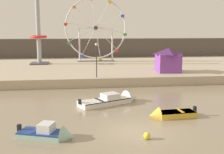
{
  "coord_description": "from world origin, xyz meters",
  "views": [
    {
      "loc": [
        -3.81,
        -17.38,
        6.71
      ],
      "look_at": [
        -0.47,
        8.85,
        2.2
      ],
      "focal_mm": 45.25,
      "sensor_mm": 36.0,
      "label": 1
    }
  ],
  "objects_px": {
    "motorboat_mustard_yellow": "(168,114)",
    "ferris_wheel_white_frame": "(96,29)",
    "carnival_booth_purple_stall": "(168,60)",
    "motorboat_seafoam": "(51,134)",
    "mooring_buoy_orange": "(147,136)",
    "motorboat_white_red_stripe": "(115,99)",
    "promenade_lamp_near": "(96,55)",
    "drop_tower_steel_tower": "(38,35)"
  },
  "relations": [
    {
      "from": "ferris_wheel_white_frame",
      "to": "mooring_buoy_orange",
      "type": "height_order",
      "value": "ferris_wheel_white_frame"
    },
    {
      "from": "motorboat_seafoam",
      "to": "drop_tower_steel_tower",
      "type": "distance_m",
      "value": 30.66
    },
    {
      "from": "motorboat_mustard_yellow",
      "to": "mooring_buoy_orange",
      "type": "bearing_deg",
      "value": 51.98
    },
    {
      "from": "motorboat_mustard_yellow",
      "to": "mooring_buoy_orange",
      "type": "relative_size",
      "value": 8.8
    },
    {
      "from": "motorboat_mustard_yellow",
      "to": "motorboat_white_red_stripe",
      "type": "distance_m",
      "value": 5.93
    },
    {
      "from": "motorboat_seafoam",
      "to": "carnival_booth_purple_stall",
      "type": "relative_size",
      "value": 1.16
    },
    {
      "from": "drop_tower_steel_tower",
      "to": "carnival_booth_purple_stall",
      "type": "relative_size",
      "value": 3.64
    },
    {
      "from": "motorboat_seafoam",
      "to": "promenade_lamp_near",
      "type": "height_order",
      "value": "promenade_lamp_near"
    },
    {
      "from": "motorboat_mustard_yellow",
      "to": "carnival_booth_purple_stall",
      "type": "height_order",
      "value": "carnival_booth_purple_stall"
    },
    {
      "from": "ferris_wheel_white_frame",
      "to": "mooring_buoy_orange",
      "type": "relative_size",
      "value": 25.42
    },
    {
      "from": "motorboat_seafoam",
      "to": "ferris_wheel_white_frame",
      "type": "relative_size",
      "value": 0.34
    },
    {
      "from": "motorboat_mustard_yellow",
      "to": "ferris_wheel_white_frame",
      "type": "xyz_separation_m",
      "value": [
        -3.43,
        29.57,
        6.45
      ]
    },
    {
      "from": "ferris_wheel_white_frame",
      "to": "promenade_lamp_near",
      "type": "bearing_deg",
      "value": -93.84
    },
    {
      "from": "motorboat_seafoam",
      "to": "promenade_lamp_near",
      "type": "distance_m",
      "value": 16.64
    },
    {
      "from": "mooring_buoy_orange",
      "to": "motorboat_seafoam",
      "type": "bearing_deg",
      "value": 171.29
    },
    {
      "from": "motorboat_mustard_yellow",
      "to": "mooring_buoy_orange",
      "type": "distance_m",
      "value": 4.82
    },
    {
      "from": "motorboat_seafoam",
      "to": "ferris_wheel_white_frame",
      "type": "xyz_separation_m",
      "value": [
        5.14,
        32.68,
        6.41
      ]
    },
    {
      "from": "motorboat_mustard_yellow",
      "to": "ferris_wheel_white_frame",
      "type": "distance_m",
      "value": 30.46
    },
    {
      "from": "promenade_lamp_near",
      "to": "motorboat_mustard_yellow",
      "type": "bearing_deg",
      "value": -70.21
    },
    {
      "from": "drop_tower_steel_tower",
      "to": "promenade_lamp_near",
      "type": "xyz_separation_m",
      "value": [
        8.29,
        -14.07,
        -2.13
      ]
    },
    {
      "from": "carnival_booth_purple_stall",
      "to": "promenade_lamp_near",
      "type": "distance_m",
      "value": 10.23
    },
    {
      "from": "ferris_wheel_white_frame",
      "to": "promenade_lamp_near",
      "type": "distance_m",
      "value": 17.19
    },
    {
      "from": "drop_tower_steel_tower",
      "to": "motorboat_mustard_yellow",
      "type": "bearing_deg",
      "value": -64.34
    },
    {
      "from": "drop_tower_steel_tower",
      "to": "motorboat_seafoam",
      "type": "bearing_deg",
      "value": -81.83
    },
    {
      "from": "motorboat_mustard_yellow",
      "to": "motorboat_white_red_stripe",
      "type": "bearing_deg",
      "value": -59.25
    },
    {
      "from": "promenade_lamp_near",
      "to": "ferris_wheel_white_frame",
      "type": "bearing_deg",
      "value": 86.16
    },
    {
      "from": "motorboat_white_red_stripe",
      "to": "ferris_wheel_white_frame",
      "type": "xyz_separation_m",
      "value": [
        -0.02,
        24.72,
        6.38
      ]
    },
    {
      "from": "ferris_wheel_white_frame",
      "to": "promenade_lamp_near",
      "type": "height_order",
      "value": "ferris_wheel_white_frame"
    },
    {
      "from": "motorboat_seafoam",
      "to": "motorboat_white_red_stripe",
      "type": "relative_size",
      "value": 0.62
    },
    {
      "from": "motorboat_seafoam",
      "to": "mooring_buoy_orange",
      "type": "height_order",
      "value": "motorboat_seafoam"
    },
    {
      "from": "motorboat_mustard_yellow",
      "to": "mooring_buoy_orange",
      "type": "height_order",
      "value": "motorboat_mustard_yellow"
    },
    {
      "from": "motorboat_mustard_yellow",
      "to": "motorboat_white_red_stripe",
      "type": "height_order",
      "value": "motorboat_white_red_stripe"
    },
    {
      "from": "carnival_booth_purple_stall",
      "to": "motorboat_seafoam",
      "type": "bearing_deg",
      "value": -123.56
    },
    {
      "from": "motorboat_mustard_yellow",
      "to": "motorboat_seafoam",
      "type": "relative_size",
      "value": 1.01
    },
    {
      "from": "motorboat_mustard_yellow",
      "to": "motorboat_seafoam",
      "type": "bearing_deg",
      "value": 15.61
    },
    {
      "from": "motorboat_white_red_stripe",
      "to": "carnival_booth_purple_stall",
      "type": "height_order",
      "value": "carnival_booth_purple_stall"
    },
    {
      "from": "motorboat_white_red_stripe",
      "to": "carnival_booth_purple_stall",
      "type": "distance_m",
      "value": 14.06
    },
    {
      "from": "motorboat_mustard_yellow",
      "to": "motorboat_seafoam",
      "type": "height_order",
      "value": "motorboat_seafoam"
    },
    {
      "from": "drop_tower_steel_tower",
      "to": "mooring_buoy_orange",
      "type": "height_order",
      "value": "drop_tower_steel_tower"
    },
    {
      "from": "motorboat_white_red_stripe",
      "to": "promenade_lamp_near",
      "type": "xyz_separation_m",
      "value": [
        -1.15,
        7.82,
        3.39
      ]
    },
    {
      "from": "motorboat_mustard_yellow",
      "to": "motorboat_seafoam",
      "type": "xyz_separation_m",
      "value": [
        -8.57,
        -3.11,
        0.05
      ]
    },
    {
      "from": "motorboat_seafoam",
      "to": "promenade_lamp_near",
      "type": "xyz_separation_m",
      "value": [
        4.0,
        15.78,
        3.42
      ]
    }
  ]
}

